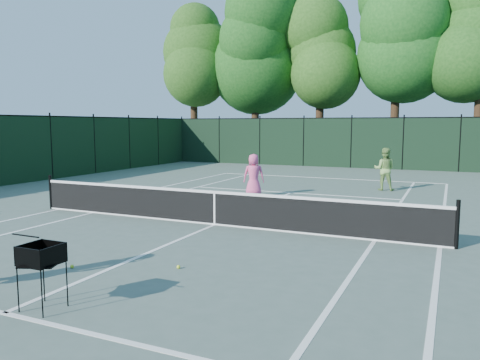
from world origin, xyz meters
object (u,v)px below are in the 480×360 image
at_px(player_pink, 254,175).
at_px(ball_hopper, 41,255).
at_px(loose_ball_near_cart, 72,266).
at_px(player_green, 384,169).
at_px(loose_ball_midcourt, 179,267).

relative_size(player_pink, ball_hopper, 1.65).
height_order(player_pink, loose_ball_near_cart, player_pink).
bearing_deg(player_pink, ball_hopper, 76.77).
height_order(player_pink, player_green, player_green).
bearing_deg(player_green, loose_ball_midcourt, 77.43).
distance_m(player_green, loose_ball_midcourt, 12.46).
xyz_separation_m(player_pink, loose_ball_near_cart, (0.30, -9.39, -0.75)).
relative_size(ball_hopper, loose_ball_midcourt, 14.02).
distance_m(player_green, ball_hopper, 14.95).
xyz_separation_m(player_green, ball_hopper, (-2.80, -14.69, -0.05)).
bearing_deg(player_green, loose_ball_near_cart, 70.47).
height_order(player_pink, loose_ball_midcourt, player_pink).
xyz_separation_m(loose_ball_near_cart, loose_ball_midcourt, (1.80, 0.79, 0.00)).
xyz_separation_m(ball_hopper, loose_ball_midcourt, (0.75, 2.42, -0.77)).
distance_m(player_pink, ball_hopper, 11.10).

